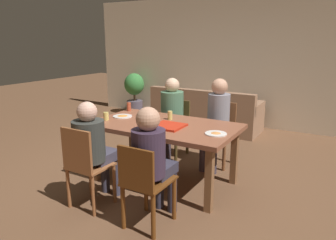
% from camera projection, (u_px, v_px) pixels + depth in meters
% --- Properties ---
extents(ground_plane, '(20.00, 20.00, 0.00)m').
position_uv_depth(ground_plane, '(164.00, 181.00, 4.13)').
color(ground_plane, brown).
extents(back_wall, '(7.44, 0.12, 2.67)m').
position_uv_depth(back_wall, '(246.00, 62.00, 6.58)').
color(back_wall, beige).
rests_on(back_wall, ground).
extents(dining_table, '(1.81, 1.03, 0.77)m').
position_uv_depth(dining_table, '(164.00, 130.00, 3.96)').
color(dining_table, brown).
rests_on(dining_table, ground).
extents(chair_0, '(0.41, 0.45, 0.86)m').
position_uv_depth(chair_0, '(144.00, 183.00, 3.00)').
color(chair_0, brown).
rests_on(chair_0, ground).
extents(person_0, '(0.32, 0.53, 1.19)m').
position_uv_depth(person_0, '(152.00, 155.00, 3.06)').
color(person_0, '#32303F').
rests_on(person_0, ground).
extents(chair_1, '(0.41, 0.41, 0.90)m').
position_uv_depth(chair_1, '(220.00, 132.00, 4.64)').
color(chair_1, brown).
rests_on(chair_1, ground).
extents(person_1, '(0.31, 0.54, 1.26)m').
position_uv_depth(person_1, '(217.00, 116.00, 4.46)').
color(person_1, '#423742').
rests_on(person_1, ground).
extents(chair_2, '(0.41, 0.39, 0.92)m').
position_uv_depth(chair_2, '(85.00, 164.00, 3.35)').
color(chair_2, '#935730').
rests_on(chair_2, ground).
extents(person_2, '(0.34, 0.54, 1.17)m').
position_uv_depth(person_2, '(93.00, 144.00, 3.43)').
color(person_2, '#3D3A49').
rests_on(person_2, ground).
extents(chair_3, '(0.41, 0.45, 0.86)m').
position_uv_depth(chair_3, '(174.00, 126.00, 5.01)').
color(chair_3, '#533F1D').
rests_on(chair_3, ground).
extents(person_3, '(0.35, 0.51, 1.23)m').
position_uv_depth(person_3, '(171.00, 111.00, 4.84)').
color(person_3, '#3A303A').
rests_on(person_3, ground).
extents(pizza_box_0, '(0.35, 0.35, 0.02)m').
position_uv_depth(pizza_box_0, '(168.00, 126.00, 3.79)').
color(pizza_box_0, red).
rests_on(pizza_box_0, dining_table).
extents(plate_0, '(0.24, 0.24, 0.03)m').
position_uv_depth(plate_0, '(216.00, 133.00, 3.50)').
color(plate_0, white).
rests_on(plate_0, dining_table).
extents(plate_1, '(0.26, 0.26, 0.03)m').
position_uv_depth(plate_1, '(123.00, 116.00, 4.29)').
color(plate_1, white).
rests_on(plate_1, dining_table).
extents(drinking_glass_0, '(0.07, 0.07, 0.10)m').
position_uv_depth(drinking_glass_0, '(106.00, 116.00, 4.10)').
color(drinking_glass_0, '#DDC665').
rests_on(drinking_glass_0, dining_table).
extents(drinking_glass_1, '(0.06, 0.06, 0.12)m').
position_uv_depth(drinking_glass_1, '(129.00, 107.00, 4.63)').
color(drinking_glass_1, '#B84A2F').
rests_on(drinking_glass_1, dining_table).
extents(drinking_glass_2, '(0.06, 0.06, 0.11)m').
position_uv_depth(drinking_glass_2, '(170.00, 115.00, 4.13)').
color(drinking_glass_2, '#DBC466').
rests_on(drinking_glass_2, dining_table).
extents(couch, '(2.18, 0.82, 0.84)m').
position_uv_depth(couch, '(205.00, 115.00, 6.48)').
color(couch, '#987054').
rests_on(couch, ground).
extents(potted_plant, '(0.48, 0.48, 0.99)m').
position_uv_depth(potted_plant, '(134.00, 91.00, 7.73)').
color(potted_plant, '#574E5D').
rests_on(potted_plant, ground).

